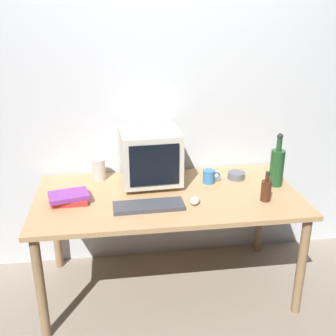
# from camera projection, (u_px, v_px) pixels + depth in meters

# --- Properties ---
(ground_plane) EXTENTS (6.00, 6.00, 0.00)m
(ground_plane) POSITION_uv_depth(u_px,v_px,m) (168.00, 286.00, 2.84)
(ground_plane) COLOR gray
(back_wall) EXTENTS (4.00, 0.08, 2.50)m
(back_wall) POSITION_uv_depth(u_px,v_px,m) (159.00, 96.00, 2.82)
(back_wall) COLOR silver
(back_wall) RESTS_ON ground
(desk) EXTENTS (1.68, 0.84, 0.71)m
(desk) POSITION_uv_depth(u_px,v_px,m) (168.00, 205.00, 2.60)
(desk) COLOR tan
(desk) RESTS_ON ground
(crt_monitor) EXTENTS (0.40, 0.41, 0.37)m
(crt_monitor) POSITION_uv_depth(u_px,v_px,m) (150.00, 156.00, 2.67)
(crt_monitor) COLOR beige
(crt_monitor) RESTS_ON desk
(keyboard) EXTENTS (0.42, 0.16, 0.02)m
(keyboard) POSITION_uv_depth(u_px,v_px,m) (149.00, 206.00, 2.40)
(keyboard) COLOR #3F3F47
(keyboard) RESTS_ON desk
(computer_mouse) EXTENTS (0.09, 0.11, 0.04)m
(computer_mouse) POSITION_uv_depth(u_px,v_px,m) (195.00, 200.00, 2.45)
(computer_mouse) COLOR beige
(computer_mouse) RESTS_ON desk
(bottle_tall) EXTENTS (0.09, 0.09, 0.36)m
(bottle_tall) POSITION_uv_depth(u_px,v_px,m) (277.00, 166.00, 2.66)
(bottle_tall) COLOR #1E4C23
(bottle_tall) RESTS_ON desk
(bottle_short) EXTENTS (0.06, 0.06, 0.20)m
(bottle_short) POSITION_uv_depth(u_px,v_px,m) (266.00, 190.00, 2.47)
(bottle_short) COLOR #472314
(bottle_short) RESTS_ON desk
(book_stack) EXTENTS (0.26, 0.21, 0.06)m
(book_stack) POSITION_uv_depth(u_px,v_px,m) (70.00, 198.00, 2.46)
(book_stack) COLOR red
(book_stack) RESTS_ON desk
(mug) EXTENTS (0.12, 0.08, 0.09)m
(mug) POSITION_uv_depth(u_px,v_px,m) (209.00, 176.00, 2.73)
(mug) COLOR #3370B2
(mug) RESTS_ON desk
(cd_spindle) EXTENTS (0.12, 0.12, 0.04)m
(cd_spindle) POSITION_uv_depth(u_px,v_px,m) (236.00, 175.00, 2.81)
(cd_spindle) COLOR #595B66
(cd_spindle) RESTS_ON desk
(metal_canister) EXTENTS (0.09, 0.09, 0.15)m
(metal_canister) POSITION_uv_depth(u_px,v_px,m) (99.00, 170.00, 2.77)
(metal_canister) COLOR #B7B2A8
(metal_canister) RESTS_ON desk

